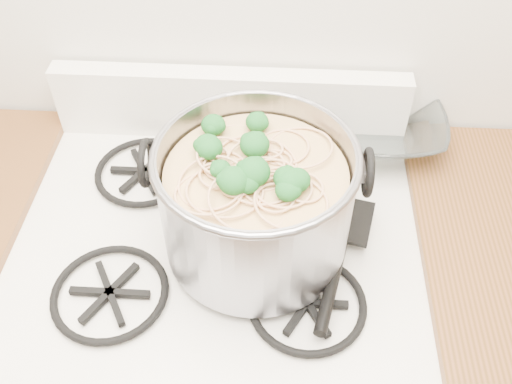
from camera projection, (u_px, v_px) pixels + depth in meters
The scene contains 5 objects.
gas_range at pixel (226, 353), 1.42m from camera, with size 0.76×0.66×0.92m.
counter_left at pixel (26, 336), 1.43m from camera, with size 0.25×0.65×0.92m.
stock_pot at pixel (256, 202), 0.97m from camera, with size 0.37×0.34×0.23m.
spatula at pixel (348, 217), 1.07m from camera, with size 0.29×0.31×0.02m, color black, non-canonical shape.
glass_bowl at pixel (382, 133), 1.24m from camera, with size 0.10×0.10×0.03m, color white.
Camera 1 is at (0.12, 0.58, 1.75)m, focal length 40.00 mm.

